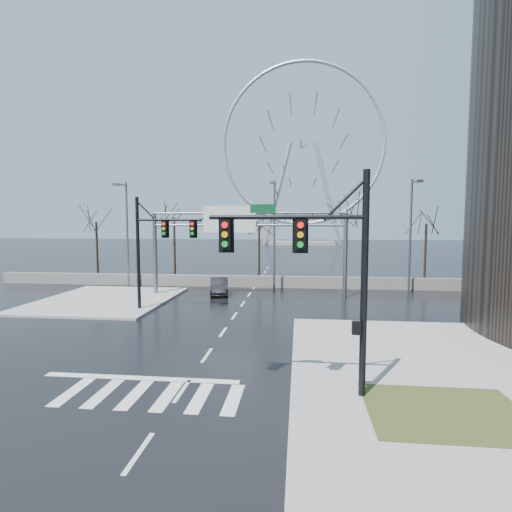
# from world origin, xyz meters

# --- Properties ---
(ground) EXTENTS (260.00, 260.00, 0.00)m
(ground) POSITION_xyz_m (0.00, 0.00, 0.00)
(ground) COLOR black
(ground) RESTS_ON ground
(sidewalk_right_ext) EXTENTS (12.00, 10.00, 0.15)m
(sidewalk_right_ext) POSITION_xyz_m (10.00, 2.00, 0.07)
(sidewalk_right_ext) COLOR gray
(sidewalk_right_ext) RESTS_ON ground
(sidewalk_far) EXTENTS (10.00, 12.00, 0.15)m
(sidewalk_far) POSITION_xyz_m (-11.00, 12.00, 0.07)
(sidewalk_far) COLOR gray
(sidewalk_far) RESTS_ON ground
(grass_strip) EXTENTS (5.00, 4.00, 0.02)m
(grass_strip) POSITION_xyz_m (9.00, -5.00, 0.15)
(grass_strip) COLOR #303D19
(grass_strip) RESTS_ON sidewalk_near
(barrier_wall) EXTENTS (52.00, 0.50, 1.10)m
(barrier_wall) POSITION_xyz_m (0.00, 20.00, 0.55)
(barrier_wall) COLOR slate
(barrier_wall) RESTS_ON ground
(signal_mast_near) EXTENTS (5.52, 0.41, 8.00)m
(signal_mast_near) POSITION_xyz_m (5.14, -4.04, 4.87)
(signal_mast_near) COLOR black
(signal_mast_near) RESTS_ON ground
(signal_mast_far) EXTENTS (4.72, 0.41, 8.00)m
(signal_mast_far) POSITION_xyz_m (-5.87, 8.96, 4.83)
(signal_mast_far) COLOR black
(signal_mast_far) RESTS_ON ground
(sign_gantry) EXTENTS (16.36, 0.40, 7.60)m
(sign_gantry) POSITION_xyz_m (-0.38, 14.96, 5.18)
(sign_gantry) COLOR slate
(sign_gantry) RESTS_ON ground
(streetlight_left) EXTENTS (0.50, 2.55, 10.00)m
(streetlight_left) POSITION_xyz_m (-12.00, 18.16, 5.89)
(streetlight_left) COLOR slate
(streetlight_left) RESTS_ON ground
(streetlight_mid) EXTENTS (0.50, 2.55, 10.00)m
(streetlight_mid) POSITION_xyz_m (2.00, 18.16, 5.89)
(streetlight_mid) COLOR slate
(streetlight_mid) RESTS_ON ground
(streetlight_right) EXTENTS (0.50, 2.55, 10.00)m
(streetlight_right) POSITION_xyz_m (14.00, 18.16, 5.89)
(streetlight_right) COLOR slate
(streetlight_right) RESTS_ON ground
(tree_far_left) EXTENTS (3.50, 3.50, 7.00)m
(tree_far_left) POSITION_xyz_m (-18.00, 24.00, 5.57)
(tree_far_left) COLOR black
(tree_far_left) RESTS_ON ground
(tree_left) EXTENTS (3.75, 3.75, 7.50)m
(tree_left) POSITION_xyz_m (-9.00, 23.50, 5.98)
(tree_left) COLOR black
(tree_left) RESTS_ON ground
(tree_center) EXTENTS (3.25, 3.25, 6.50)m
(tree_center) POSITION_xyz_m (0.00, 24.50, 5.17)
(tree_center) COLOR black
(tree_center) RESTS_ON ground
(tree_right) EXTENTS (3.90, 3.90, 7.80)m
(tree_right) POSITION_xyz_m (9.00, 23.50, 6.22)
(tree_right) COLOR black
(tree_right) RESTS_ON ground
(tree_far_right) EXTENTS (3.40, 3.40, 6.80)m
(tree_far_right) POSITION_xyz_m (17.00, 24.00, 5.41)
(tree_far_right) COLOR black
(tree_far_right) RESTS_ON ground
(ferris_wheel) EXTENTS (45.00, 6.00, 50.91)m
(ferris_wheel) POSITION_xyz_m (5.00, 95.00, 26.13)
(ferris_wheel) COLOR gray
(ferris_wheel) RESTS_ON ground
(car) EXTENTS (2.31, 4.52, 1.42)m
(car) POSITION_xyz_m (-2.62, 15.87, 0.71)
(car) COLOR black
(car) RESTS_ON ground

